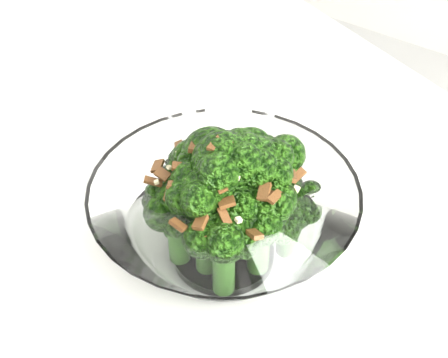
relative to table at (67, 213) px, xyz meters
The scene contains 2 objects.
table is the anchor object (origin of this frame).
broccoli_dish 0.23m from the table, ahead, with size 0.21×0.21×0.13m.
Camera 1 is at (0.41, -0.23, 1.17)m, focal length 55.00 mm.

